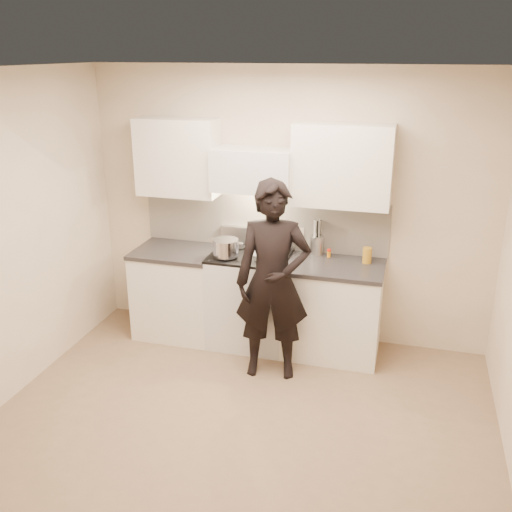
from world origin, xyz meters
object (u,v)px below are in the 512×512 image
at_px(counter_right, 333,309).
at_px(person, 273,282).
at_px(utensil_crock, 317,244).
at_px(wok, 273,242).
at_px(stove, 250,298).

bearing_deg(counter_right, person, -132.15).
height_order(utensil_crock, person, person).
height_order(wok, utensil_crock, utensil_crock).
bearing_deg(stove, person, -55.64).
bearing_deg(utensil_crock, person, -108.20).
bearing_deg(wok, stove, -142.94).
relative_size(counter_right, wok, 2.48).
bearing_deg(wok, person, -76.05).
bearing_deg(counter_right, wok, 167.24).
xyz_separation_m(wok, utensil_crock, (0.42, 0.10, -0.02)).
distance_m(utensil_crock, person, 0.82).
xyz_separation_m(counter_right, wok, (-0.64, 0.14, 0.58)).
xyz_separation_m(counter_right, utensil_crock, (-0.22, 0.25, 0.57)).
distance_m(counter_right, utensil_crock, 0.66).
xyz_separation_m(counter_right, person, (-0.47, -0.52, 0.44)).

